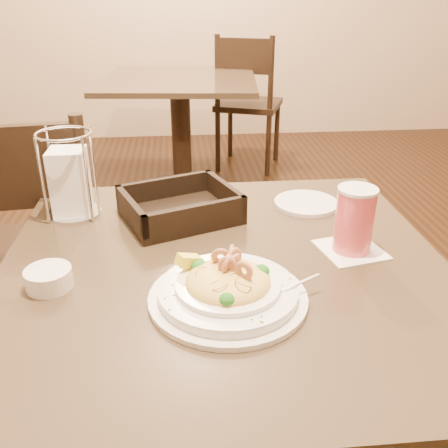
{
  "coord_description": "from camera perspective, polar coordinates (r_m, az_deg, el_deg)",
  "views": [
    {
      "loc": [
        -0.08,
        -0.86,
        1.23
      ],
      "look_at": [
        0.0,
        0.02,
        0.8
      ],
      "focal_mm": 40.0,
      "sensor_mm": 36.0,
      "label": 1
    }
  ],
  "objects": [
    {
      "name": "background_table",
      "position": [
        3.14,
        -4.99,
        12.21
      ],
      "size": [
        0.98,
        0.98,
        0.72
      ],
      "rotation": [
        0.0,
        0.0,
        -0.1
      ],
      "color": "black",
      "rests_on": "ground"
    },
    {
      "name": "main_table",
      "position": [
        1.13,
        0.1,
        -14.49
      ],
      "size": [
        0.9,
        0.9,
        0.72
      ],
      "color": "black",
      "rests_on": "ground"
    },
    {
      "name": "drink_glass",
      "position": [
        1.06,
        14.67,
        0.39
      ],
      "size": [
        0.15,
        0.15,
        0.14
      ],
      "rotation": [
        0.0,
        0.0,
        0.22
      ],
      "color": "white",
      "rests_on": "main_table"
    },
    {
      "name": "napkin_caddy",
      "position": [
        1.24,
        -17.2,
        4.83
      ],
      "size": [
        0.13,
        0.13,
        0.21
      ],
      "rotation": [
        0.0,
        0.0,
        -0.22
      ],
      "color": "silver",
      "rests_on": "main_table"
    },
    {
      "name": "pasta_bowl",
      "position": [
        0.88,
        0.44,
        -7.29
      ],
      "size": [
        0.31,
        0.28,
        0.09
      ],
      "rotation": [
        0.0,
        0.0,
        0.32
      ],
      "color": "white",
      "rests_on": "main_table"
    },
    {
      "name": "side_plate",
      "position": [
        1.28,
        9.36,
        2.36
      ],
      "size": [
        0.19,
        0.19,
        0.01
      ],
      "primitive_type": "cylinder",
      "rotation": [
        0.0,
        0.0,
        0.18
      ],
      "color": "white",
      "rests_on": "main_table"
    },
    {
      "name": "butter_ramekin",
      "position": [
        0.98,
        -19.39,
        -5.87
      ],
      "size": [
        0.11,
        0.11,
        0.04
      ],
      "primitive_type": "cylinder",
      "rotation": [
        0.0,
        0.0,
        0.36
      ],
      "color": "white",
      "rests_on": "main_table"
    },
    {
      "name": "bread_basket",
      "position": [
        1.19,
        -5.04,
        1.73
      ],
      "size": [
        0.31,
        0.28,
        0.07
      ],
      "rotation": [
        0.0,
        0.0,
        0.37
      ],
      "color": "black",
      "rests_on": "main_table"
    },
    {
      "name": "dining_chair_far",
      "position": [
        3.57,
        2.7,
        14.05
      ],
      "size": [
        0.54,
        0.54,
        0.93
      ],
      "rotation": [
        0.0,
        0.0,
        2.79
      ],
      "color": "black",
      "rests_on": "ground"
    },
    {
      "name": "dining_chair_near",
      "position": [
        1.62,
        -20.81,
        -2.66
      ],
      "size": [
        0.47,
        0.47,
        0.93
      ],
      "rotation": [
        0.0,
        0.0,
        3.26
      ],
      "color": "black",
      "rests_on": "ground"
    }
  ]
}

